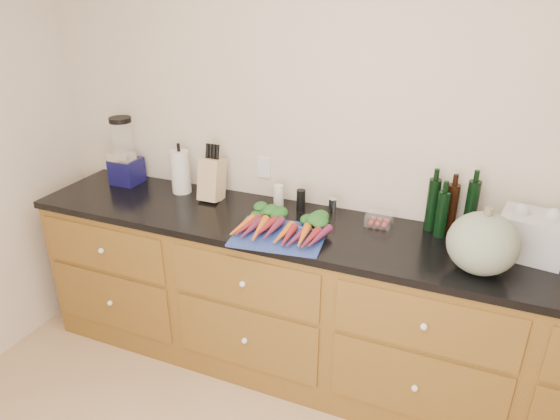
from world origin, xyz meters
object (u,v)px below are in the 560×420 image
at_px(knife_block, 212,179).
at_px(tomato_box, 379,219).
at_px(carrots, 283,226).
at_px(blender_appliance, 124,155).
at_px(cutting_board, 279,236).
at_px(squash, 483,243).
at_px(paper_towel, 181,172).

xyz_separation_m(knife_block, tomato_box, (0.99, 0.03, -0.09)).
distance_m(carrots, blender_appliance, 1.23).
distance_m(cutting_board, tomato_box, 0.55).
relative_size(blender_appliance, knife_block, 1.73).
bearing_deg(squash, blender_appliance, 172.59).
relative_size(carrots, paper_towel, 1.74).
bearing_deg(paper_towel, tomato_box, 0.47).
distance_m(cutting_board, knife_block, 0.64).
bearing_deg(tomato_box, carrots, -146.58).
distance_m(paper_towel, knife_block, 0.23).
relative_size(squash, tomato_box, 2.29).
bearing_deg(cutting_board, squash, 2.46).
bearing_deg(tomato_box, cutting_board, -142.75).
relative_size(carrots, knife_block, 1.84).
xyz_separation_m(carrots, tomato_box, (0.43, 0.29, -0.01)).
relative_size(squash, paper_towel, 1.18).
xyz_separation_m(squash, tomato_box, (-0.51, 0.29, -0.11)).
distance_m(carrots, tomato_box, 0.52).
xyz_separation_m(cutting_board, tomato_box, (0.43, 0.33, 0.03)).
distance_m(carrots, knife_block, 0.62).
distance_m(cutting_board, carrots, 0.05).
xyz_separation_m(squash, knife_block, (-1.50, 0.26, -0.02)).
height_order(cutting_board, knife_block, knife_block).
height_order(knife_block, tomato_box, knife_block).
height_order(squash, blender_appliance, blender_appliance).
distance_m(cutting_board, paper_towel, 0.85).
height_order(paper_towel, tomato_box, paper_towel).
bearing_deg(tomato_box, blender_appliance, -179.57).
relative_size(cutting_board, knife_block, 1.86).
bearing_deg(cutting_board, carrots, 90.00).
bearing_deg(squash, paper_towel, 170.80).
bearing_deg(blender_appliance, carrots, -13.00).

